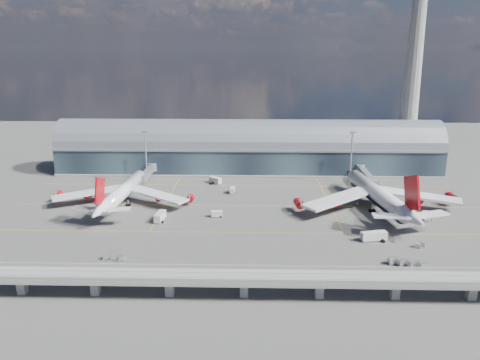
{
  "coord_description": "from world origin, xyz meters",
  "views": [
    {
      "loc": [
        1.74,
        -166.99,
        64.19
      ],
      "look_at": [
        -2.75,
        10.0,
        14.0
      ],
      "focal_mm": 35.0,
      "sensor_mm": 36.0,
      "label": 1
    }
  ],
  "objects_px": {
    "floodlight_mast_right": "(351,156)",
    "service_truck_5": "(215,180)",
    "cargo_train_1": "(407,263)",
    "control_tower": "(413,73)",
    "service_truck_4": "(232,190)",
    "service_truck_1": "(217,214)",
    "service_truck_3": "(426,216)",
    "cargo_train_0": "(114,257)",
    "airliner_right": "(379,196)",
    "cargo_train_2": "(420,245)",
    "service_truck_0": "(160,217)",
    "airliner_left": "(122,192)",
    "floodlight_mast_left": "(146,155)",
    "service_truck_2": "(374,236)"
  },
  "relations": [
    {
      "from": "floodlight_mast_left",
      "to": "service_truck_2",
      "type": "bearing_deg",
      "value": -37.17
    },
    {
      "from": "service_truck_0",
      "to": "airliner_left",
      "type": "bearing_deg",
      "value": 142.78
    },
    {
      "from": "floodlight_mast_right",
      "to": "airliner_left",
      "type": "distance_m",
      "value": 109.04
    },
    {
      "from": "service_truck_5",
      "to": "cargo_train_2",
      "type": "distance_m",
      "value": 105.04
    },
    {
      "from": "airliner_left",
      "to": "service_truck_3",
      "type": "bearing_deg",
      "value": -3.38
    },
    {
      "from": "control_tower",
      "to": "service_truck_4",
      "type": "relative_size",
      "value": 22.18
    },
    {
      "from": "service_truck_5",
      "to": "cargo_train_2",
      "type": "xyz_separation_m",
      "value": [
        74.3,
        -74.25,
        -0.87
      ]
    },
    {
      "from": "floodlight_mast_left",
      "to": "service_truck_1",
      "type": "bearing_deg",
      "value": -52.14
    },
    {
      "from": "service_truck_0",
      "to": "service_truck_1",
      "type": "bearing_deg",
      "value": 18.4
    },
    {
      "from": "airliner_right",
      "to": "cargo_train_2",
      "type": "height_order",
      "value": "airliner_right"
    },
    {
      "from": "service_truck_0",
      "to": "service_truck_5",
      "type": "distance_m",
      "value": 54.67
    },
    {
      "from": "control_tower",
      "to": "floodlight_mast_left",
      "type": "relative_size",
      "value": 4.01
    },
    {
      "from": "airliner_right",
      "to": "floodlight_mast_left",
      "type": "bearing_deg",
      "value": 150.99
    },
    {
      "from": "airliner_right",
      "to": "service_truck_4",
      "type": "height_order",
      "value": "airliner_right"
    },
    {
      "from": "service_truck_2",
      "to": "cargo_train_2",
      "type": "bearing_deg",
      "value": -121.22
    },
    {
      "from": "airliner_right",
      "to": "cargo_train_0",
      "type": "distance_m",
      "value": 107.29
    },
    {
      "from": "airliner_right",
      "to": "cargo_train_2",
      "type": "relative_size",
      "value": 16.4
    },
    {
      "from": "service_truck_4",
      "to": "service_truck_0",
      "type": "bearing_deg",
      "value": -124.1
    },
    {
      "from": "service_truck_3",
      "to": "cargo_train_2",
      "type": "xyz_separation_m",
      "value": [
        -11.32,
        -26.65,
        -0.61
      ]
    },
    {
      "from": "airliner_left",
      "to": "service_truck_4",
      "type": "distance_m",
      "value": 49.32
    },
    {
      "from": "service_truck_0",
      "to": "service_truck_5",
      "type": "xyz_separation_m",
      "value": [
        17.36,
        51.84,
        -0.07
      ]
    },
    {
      "from": "floodlight_mast_right",
      "to": "cargo_train_0",
      "type": "xyz_separation_m",
      "value": [
        -91.25,
        -88.69,
        -12.78
      ]
    },
    {
      "from": "service_truck_3",
      "to": "service_truck_4",
      "type": "relative_size",
      "value": 1.25
    },
    {
      "from": "service_truck_3",
      "to": "cargo_train_0",
      "type": "distance_m",
      "value": 117.59
    },
    {
      "from": "cargo_train_0",
      "to": "service_truck_4",
      "type": "bearing_deg",
      "value": -33.19
    },
    {
      "from": "service_truck_1",
      "to": "service_truck_4",
      "type": "xyz_separation_m",
      "value": [
        4.74,
        31.52,
        0.05
      ]
    },
    {
      "from": "airliner_right",
      "to": "cargo_train_0",
      "type": "xyz_separation_m",
      "value": [
        -95.02,
        -49.57,
        -5.12
      ]
    },
    {
      "from": "control_tower",
      "to": "service_truck_4",
      "type": "distance_m",
      "value": 114.36
    },
    {
      "from": "service_truck_5",
      "to": "cargo_train_1",
      "type": "bearing_deg",
      "value": -102.63
    },
    {
      "from": "floodlight_mast_right",
      "to": "service_truck_4",
      "type": "distance_m",
      "value": 60.9
    },
    {
      "from": "cargo_train_1",
      "to": "cargo_train_2",
      "type": "xyz_separation_m",
      "value": [
        9.15,
        14.52,
        -0.24
      ]
    },
    {
      "from": "cargo_train_0",
      "to": "cargo_train_1",
      "type": "distance_m",
      "value": 90.5
    },
    {
      "from": "service_truck_2",
      "to": "service_truck_5",
      "type": "height_order",
      "value": "service_truck_2"
    },
    {
      "from": "control_tower",
      "to": "cargo_train_0",
      "type": "relative_size",
      "value": 13.85
    },
    {
      "from": "service_truck_1",
      "to": "service_truck_2",
      "type": "distance_m",
      "value": 59.94
    },
    {
      "from": "service_truck_5",
      "to": "cargo_train_0",
      "type": "bearing_deg",
      "value": -155.22
    },
    {
      "from": "floodlight_mast_right",
      "to": "cargo_train_0",
      "type": "relative_size",
      "value": 3.46
    },
    {
      "from": "floodlight_mast_left",
      "to": "floodlight_mast_right",
      "type": "distance_m",
      "value": 100.0
    },
    {
      "from": "service_truck_1",
      "to": "service_truck_4",
      "type": "height_order",
      "value": "service_truck_4"
    },
    {
      "from": "floodlight_mast_right",
      "to": "service_truck_5",
      "type": "distance_m",
      "value": 67.04
    },
    {
      "from": "service_truck_4",
      "to": "cargo_train_0",
      "type": "height_order",
      "value": "service_truck_4"
    },
    {
      "from": "floodlight_mast_left",
      "to": "floodlight_mast_right",
      "type": "xyz_separation_m",
      "value": [
        100.0,
        0.0,
        0.0
      ]
    },
    {
      "from": "control_tower",
      "to": "airliner_left",
      "type": "xyz_separation_m",
      "value": [
        -137.78,
        -63.5,
        -46.08
      ]
    },
    {
      "from": "cargo_train_0",
      "to": "service_truck_1",
      "type": "bearing_deg",
      "value": -44.28
    },
    {
      "from": "service_truck_0",
      "to": "floodlight_mast_left",
      "type": "bearing_deg",
      "value": 113.45
    },
    {
      "from": "airliner_right",
      "to": "service_truck_2",
      "type": "distance_m",
      "value": 33.9
    },
    {
      "from": "airliner_right",
      "to": "cargo_train_0",
      "type": "height_order",
      "value": "airliner_right"
    },
    {
      "from": "service_truck_5",
      "to": "cargo_train_2",
      "type": "relative_size",
      "value": 1.51
    },
    {
      "from": "floodlight_mast_left",
      "to": "cargo_train_2",
      "type": "bearing_deg",
      "value": -35.18
    },
    {
      "from": "airliner_left",
      "to": "service_truck_1",
      "type": "height_order",
      "value": "airliner_left"
    }
  ]
}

